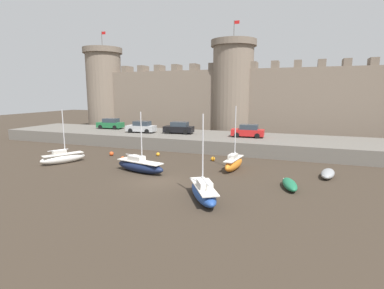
% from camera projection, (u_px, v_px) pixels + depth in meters
% --- Properties ---
extents(ground_plane, '(160.00, 160.00, 0.00)m').
position_uv_depth(ground_plane, '(156.00, 181.00, 24.92)').
color(ground_plane, '#382D23').
extents(quay_road, '(62.76, 10.00, 1.60)m').
position_uv_depth(quay_road, '(213.00, 141.00, 40.13)').
color(quay_road, '#666059').
rests_on(quay_road, ground).
extents(castle, '(58.12, 7.36, 18.55)m').
position_uv_depth(castle, '(233.00, 95.00, 49.66)').
color(castle, '#7A6B5B').
rests_on(castle, ground).
extents(sailboat_foreground_left, '(5.54, 2.51, 5.56)m').
position_uv_depth(sailboat_foreground_left, '(140.00, 166.00, 27.47)').
color(sailboat_foreground_left, '#141E3D').
rests_on(sailboat_foreground_left, ground).
extents(sailboat_midflat_centre, '(3.04, 4.51, 5.55)m').
position_uv_depth(sailboat_midflat_centre, '(63.00, 158.00, 30.95)').
color(sailboat_midflat_centre, silver).
rests_on(sailboat_midflat_centre, ground).
extents(sailboat_foreground_right, '(1.42, 4.22, 6.02)m').
position_uv_depth(sailboat_foreground_right, '(234.00, 163.00, 28.26)').
color(sailboat_foreground_right, orange).
rests_on(sailboat_foreground_right, ground).
extents(rowboat_near_channel_left, '(1.54, 3.14, 0.67)m').
position_uv_depth(rowboat_near_channel_left, '(328.00, 173.00, 25.83)').
color(rowboat_near_channel_left, gray).
rests_on(rowboat_near_channel_left, ground).
extents(rowboat_midflat_left, '(1.64, 3.12, 0.66)m').
position_uv_depth(rowboat_midflat_left, '(290.00, 184.00, 22.83)').
color(rowboat_midflat_left, '#1E6B47').
rests_on(rowboat_midflat_left, ground).
extents(sailboat_midflat_right, '(3.62, 4.82, 5.87)m').
position_uv_depth(sailboat_midflat_right, '(203.00, 192.00, 20.30)').
color(sailboat_midflat_right, '#234793').
rests_on(sailboat_midflat_right, ground).
extents(mooring_buoy_near_channel, '(0.46, 0.46, 0.46)m').
position_uv_depth(mooring_buoy_near_channel, '(213.00, 159.00, 32.00)').
color(mooring_buoy_near_channel, orange).
rests_on(mooring_buoy_near_channel, ground).
extents(mooring_buoy_mid_mud, '(0.49, 0.49, 0.49)m').
position_uv_depth(mooring_buoy_mid_mud, '(112.00, 154.00, 34.64)').
color(mooring_buoy_mid_mud, '#E04C1E').
rests_on(mooring_buoy_mid_mud, ground).
extents(mooring_buoy_near_shore, '(0.50, 0.50, 0.50)m').
position_uv_depth(mooring_buoy_near_shore, '(123.00, 159.00, 31.98)').
color(mooring_buoy_near_shore, '#E04C1E').
rests_on(mooring_buoy_near_shore, ground).
extents(mooring_buoy_off_centre, '(0.42, 0.42, 0.42)m').
position_uv_depth(mooring_buoy_off_centre, '(158.00, 154.00, 34.47)').
color(mooring_buoy_off_centre, orange).
rests_on(mooring_buoy_off_centre, ground).
extents(car_quay_centre_east, '(4.19, 2.06, 1.62)m').
position_uv_depth(car_quay_centre_east, '(179.00, 128.00, 41.54)').
color(car_quay_centre_east, black).
rests_on(car_quay_centre_east, quay_road).
extents(car_quay_centre_west, '(4.19, 2.06, 1.62)m').
position_uv_depth(car_quay_centre_west, '(141.00, 127.00, 42.54)').
color(car_quay_centre_west, '#B2B5B7').
rests_on(car_quay_centre_west, quay_road).
extents(car_quay_west, '(4.19, 2.06, 1.62)m').
position_uv_depth(car_quay_west, '(110.00, 124.00, 47.03)').
color(car_quay_west, '#1E6638').
rests_on(car_quay_west, quay_road).
extents(car_quay_east, '(4.19, 2.06, 1.62)m').
position_uv_depth(car_quay_east, '(248.00, 131.00, 38.15)').
color(car_quay_east, red).
rests_on(car_quay_east, quay_road).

